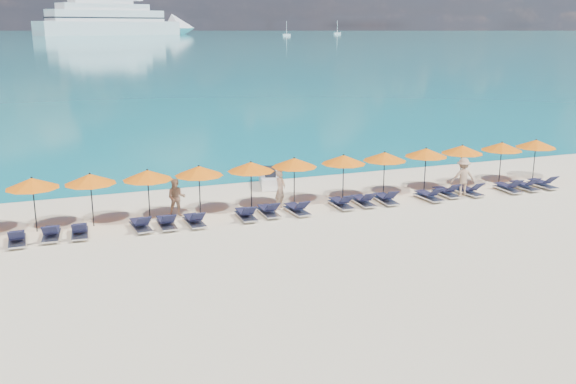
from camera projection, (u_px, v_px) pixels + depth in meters
name	position (u px, v px, depth m)	size (l,w,h in m)	color
ground	(315.00, 240.00, 24.88)	(1400.00, 1400.00, 0.00)	beige
sea	(51.00, 34.00, 622.96)	(1600.00, 1300.00, 0.01)	#1FA9B2
cruise_ship	(124.00, 22.00, 547.93)	(147.00, 83.89, 41.91)	silver
sailboat_near	(287.00, 34.00, 505.94)	(6.21, 2.07, 11.39)	silver
sailboat_far	(337.00, 33.00, 596.16)	(6.74, 2.25, 12.35)	silver
jetski	(270.00, 179.00, 33.16)	(1.57, 2.73, 0.92)	white
beachgoer_a	(280.00, 189.00, 28.92)	(0.66, 0.43, 1.81)	tan
beachgoer_b	(176.00, 198.00, 27.79)	(0.81, 0.47, 1.67)	tan
beachgoer_c	(463.00, 177.00, 31.20)	(1.20, 0.56, 1.86)	tan
umbrella_2	(32.00, 183.00, 25.42)	(2.10, 2.10, 2.28)	black
umbrella_3	(90.00, 179.00, 26.12)	(2.10, 2.10, 2.28)	black
umbrella_4	(148.00, 175.00, 26.80)	(2.10, 2.10, 2.28)	black
umbrella_5	(199.00, 171.00, 27.57)	(2.10, 2.10, 2.28)	black
umbrella_6	(251.00, 167.00, 28.38)	(2.10, 2.10, 2.28)	black
umbrella_7	(294.00, 162.00, 29.24)	(2.10, 2.10, 2.28)	black
umbrella_8	(344.00, 159.00, 29.90)	(2.10, 2.10, 2.28)	black
umbrella_9	(385.00, 156.00, 30.59)	(2.10, 2.10, 2.28)	black
umbrella_10	(426.00, 152.00, 31.54)	(2.10, 2.10, 2.28)	black
umbrella_11	(462.00, 149.00, 32.31)	(2.10, 2.10, 2.28)	black
umbrella_12	(502.00, 146.00, 33.11)	(2.10, 2.10, 2.28)	black
umbrella_13	(536.00, 144.00, 33.88)	(2.10, 2.10, 2.28)	black
lounger_3	(17.00, 239.00, 24.31)	(0.65, 1.71, 0.66)	silver
lounger_4	(51.00, 233.00, 24.92)	(0.77, 1.75, 0.66)	silver
lounger_5	(80.00, 231.00, 25.21)	(0.73, 1.74, 0.66)	silver
lounger_6	(141.00, 225.00, 26.03)	(0.78, 1.75, 0.66)	silver
lounger_7	(166.00, 222.00, 26.33)	(0.64, 1.71, 0.66)	silver
lounger_8	(194.00, 220.00, 26.63)	(0.71, 1.73, 0.66)	silver
lounger_9	(246.00, 214.00, 27.48)	(0.66, 1.71, 0.66)	silver
lounger_10	(269.00, 211.00, 28.01)	(0.63, 1.70, 0.66)	silver
lounger_11	(297.00, 209.00, 28.28)	(0.76, 1.74, 0.66)	silver
lounger_12	(341.00, 203.00, 29.22)	(0.63, 1.70, 0.66)	silver
lounger_13	(363.00, 200.00, 29.62)	(0.67, 1.72, 0.66)	silver
lounger_14	(386.00, 198.00, 29.97)	(0.70, 1.73, 0.66)	silver
lounger_15	(429.00, 195.00, 30.49)	(0.74, 1.74, 0.66)	silver
lounger_16	(446.00, 192.00, 31.19)	(0.66, 1.71, 0.66)	silver
lounger_17	(469.00, 191.00, 31.41)	(0.78, 1.75, 0.66)	silver
lounger_18	(508.00, 187.00, 32.04)	(0.65, 1.71, 0.66)	silver
lounger_19	(525.00, 185.00, 32.42)	(0.72, 1.73, 0.66)	silver
lounger_20	(543.00, 183.00, 32.83)	(0.67, 1.72, 0.66)	silver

